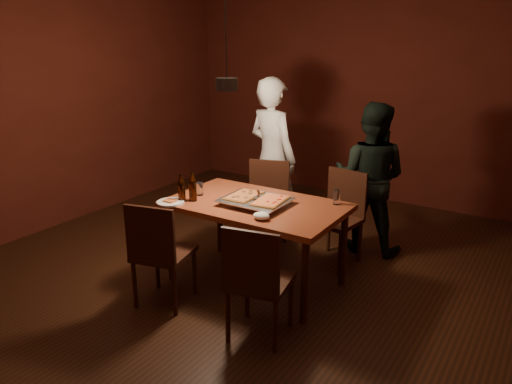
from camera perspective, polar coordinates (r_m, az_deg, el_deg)
The scene contains 19 objects.
room_shell at distance 4.15m, azimuth -3.29°, elevation 7.38°, with size 6.00×6.00×6.00m.
dining_table at distance 4.30m, azimuth -0.00°, elevation -2.20°, with size 1.50×0.90×0.75m.
chair_far_left at distance 5.15m, azimuth 1.24°, elevation -0.49°, with size 0.53×0.53×0.49m.
chair_far_right at distance 4.87m, azimuth 9.62°, elevation -1.82°, with size 0.48×0.48×0.49m.
chair_near_left at distance 4.05m, azimuth -11.15°, elevation -6.01°, with size 0.51×0.51×0.49m.
chair_near_right at distance 3.54m, azimuth -0.01°, elevation -9.26°, with size 0.49×0.49×0.49m.
pizza_tray at distance 4.24m, azimuth -0.07°, elevation -1.13°, with size 0.55×0.45×0.05m, color silver.
pizza_meat at distance 4.30m, azimuth -1.41°, elevation -0.39°, with size 0.22×0.35×0.02m, color maroon.
pizza_cheese at distance 4.17m, azimuth 1.64°, elevation -0.98°, with size 0.22×0.35×0.02m, color gold.
spatula at distance 4.25m, azimuth 0.31°, elevation -0.54°, with size 0.09×0.24×0.04m, color silver, non-canonical shape.
beer_bottle_a at distance 4.34m, azimuth -8.50°, elevation 0.48°, with size 0.06×0.06×0.24m.
beer_bottle_b at distance 4.34m, azimuth -7.26°, elevation 0.63°, with size 0.07×0.07×0.26m.
water_glass_left at distance 4.51m, azimuth -6.52°, elevation 0.35°, with size 0.07×0.07×0.12m, color silver.
water_glass_right at distance 4.29m, azimuth 9.20°, elevation -0.59°, with size 0.06×0.06×0.13m, color silver.
plate_slice at distance 4.34m, azimuth -9.76°, elevation -1.14°, with size 0.23×0.23×0.03m.
napkin at distance 3.90m, azimuth 0.62°, elevation -2.76°, with size 0.14×0.11×0.06m, color white.
diner_white at distance 5.40m, azimuth 1.88°, elevation 3.94°, with size 0.63×0.41×1.72m, color silver.
diner_dark at distance 5.12m, azimuth 12.88°, elevation 1.56°, with size 0.74×0.57×1.52m, color black.
pendant_lamp at distance 4.11m, azimuth -3.38°, elevation 12.34°, with size 0.18×0.18×1.10m.
Camera 1 is at (2.39, -3.32, 2.14)m, focal length 35.00 mm.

